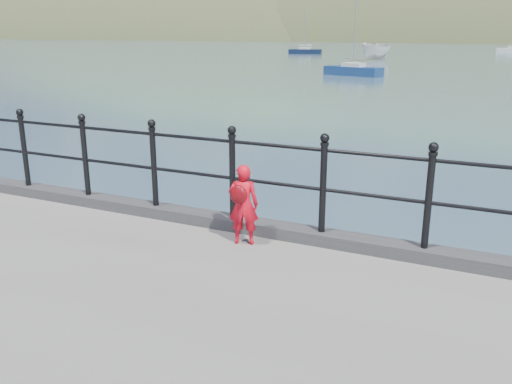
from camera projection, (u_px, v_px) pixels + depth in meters
The scene contains 7 objects.
ground at pixel (279, 301), 7.23m from camera, with size 600.00×600.00×0.00m, color #2D4251.
kerb at pixel (276, 230), 6.79m from camera, with size 60.00×0.30×0.15m, color #28282B.
railing at pixel (276, 172), 6.57m from camera, with size 18.11×0.11×1.20m.
child at pixel (243, 204), 6.41m from camera, with size 0.41×0.35×0.98m.
launch_white at pixel (375, 51), 65.04m from camera, with size 1.99×5.30×2.05m, color silver.
sailboat_left at pixel (305, 52), 81.47m from camera, with size 4.95×1.97×7.03m.
sailboat_port at pixel (353, 71), 42.87m from camera, with size 4.93×2.81×7.00m.
Camera 1 is at (2.47, -6.02, 3.48)m, focal length 38.00 mm.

